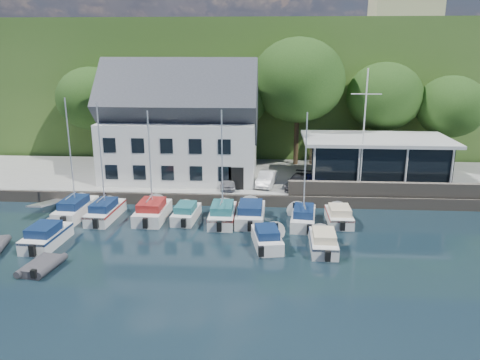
{
  "coord_description": "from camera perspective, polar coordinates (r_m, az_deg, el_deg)",
  "views": [
    {
      "loc": [
        1.26,
        -26.43,
        13.07
      ],
      "look_at": [
        -0.95,
        9.0,
        2.87
      ],
      "focal_mm": 35.0,
      "sensor_mm": 36.0,
      "label": 1
    }
  ],
  "objects": [
    {
      "name": "ground",
      "position": [
        29.51,
        0.77,
        -10.26
      ],
      "size": [
        180.0,
        180.0,
        0.0
      ],
      "primitive_type": "plane",
      "color": "black",
      "rests_on": "ground"
    },
    {
      "name": "quay",
      "position": [
        45.71,
        1.86,
        0.05
      ],
      "size": [
        60.0,
        13.0,
        1.0
      ],
      "primitive_type": "cube",
      "color": "gray",
      "rests_on": "ground"
    },
    {
      "name": "quay_face",
      "position": [
        39.5,
        1.56,
        -2.54
      ],
      "size": [
        60.0,
        0.3,
        1.0
      ],
      "primitive_type": "cube",
      "color": "#665C51",
      "rests_on": "ground"
    },
    {
      "name": "hillside",
      "position": [
        88.58,
        2.82,
        12.72
      ],
      "size": [
        160.0,
        75.0,
        16.0
      ],
      "primitive_type": "cube",
      "color": "#31511E",
      "rests_on": "ground"
    },
    {
      "name": "field_patch",
      "position": [
        96.71,
        7.95,
        17.7
      ],
      "size": [
        50.0,
        30.0,
        0.3
      ],
      "primitive_type": "cube",
      "color": "#556432",
      "rests_on": "hillside"
    },
    {
      "name": "harbor_building",
      "position": [
        44.39,
        -7.24,
        5.88
      ],
      "size": [
        14.4,
        8.2,
        8.7
      ],
      "primitive_type": null,
      "color": "silver",
      "rests_on": "quay"
    },
    {
      "name": "club_pavilion",
      "position": [
        44.67,
        16.08,
        2.43
      ],
      "size": [
        13.2,
        7.2,
        4.1
      ],
      "primitive_type": null,
      "color": "black",
      "rests_on": "quay"
    },
    {
      "name": "seawall",
      "position": [
        40.96,
        18.62,
        -1.1
      ],
      "size": [
        18.0,
        0.5,
        1.2
      ],
      "primitive_type": "cube",
      "color": "#665C51",
      "rests_on": "quay"
    },
    {
      "name": "gangway",
      "position": [
        41.73,
        -21.87,
        -3.43
      ],
      "size": [
        1.2,
        6.0,
        1.4
      ],
      "primitive_type": null,
      "color": "silver",
      "rests_on": "ground"
    },
    {
      "name": "car_silver",
      "position": [
        41.22,
        -1.46,
        -0.19
      ],
      "size": [
        1.52,
        3.4,
        1.14
      ],
      "primitive_type": "imported",
      "rotation": [
        0.0,
        0.0,
        0.05
      ],
      "color": "#B9BABE",
      "rests_on": "quay"
    },
    {
      "name": "car_white",
      "position": [
        42.01,
        3.27,
        0.2
      ],
      "size": [
        2.06,
        4.02,
        1.26
      ],
      "primitive_type": "imported",
      "rotation": [
        0.0,
        0.0,
        -0.2
      ],
      "color": "white",
      "rests_on": "quay"
    },
    {
      "name": "car_dgrey",
      "position": [
        41.41,
        7.12,
        -0.19
      ],
      "size": [
        2.83,
        4.41,
        1.19
      ],
      "primitive_type": "imported",
      "rotation": [
        0.0,
        0.0,
        -0.31
      ],
      "color": "#2D2E32",
      "rests_on": "quay"
    },
    {
      "name": "car_blue",
      "position": [
        41.63,
        8.89,
        -0.17
      ],
      "size": [
        2.05,
        3.68,
        1.19
      ],
      "primitive_type": "imported",
      "rotation": [
        0.0,
        0.0,
        0.2
      ],
      "color": "#2F3890",
      "rests_on": "quay"
    },
    {
      "name": "flagpole",
      "position": [
        40.62,
        14.83,
        5.73
      ],
      "size": [
        2.49,
        0.2,
        10.36
      ],
      "primitive_type": null,
      "color": "silver",
      "rests_on": "quay"
    },
    {
      "name": "tree_0",
      "position": [
        52.76,
        -17.48,
        7.61
      ],
      "size": [
        7.34,
        7.34,
        10.03
      ],
      "primitive_type": null,
      "color": "#1A3710",
      "rests_on": "quay"
    },
    {
      "name": "tree_1",
      "position": [
        49.82,
        -11.12,
        7.54
      ],
      "size": [
        7.29,
        7.29,
        9.96
      ],
      "primitive_type": null,
      "color": "#1A3710",
      "rests_on": "quay"
    },
    {
      "name": "tree_2",
      "position": [
        49.07,
        -1.05,
        8.07
      ],
      "size": [
        7.73,
        7.73,
        10.57
      ],
      "primitive_type": null,
      "color": "#1A3710",
      "rests_on": "quay"
    },
    {
      "name": "tree_3",
      "position": [
        48.93,
        7.02,
        9.37
      ],
      "size": [
        9.51,
        9.51,
        13.0
      ],
      "primitive_type": null,
      "color": "#1A3710",
      "rests_on": "quay"
    },
    {
      "name": "tree_4",
      "position": [
        50.92,
        17.0,
        7.67
      ],
      "size": [
        7.73,
        7.73,
        10.56
      ],
      "primitive_type": null,
      "color": "#1A3710",
      "rests_on": "quay"
    },
    {
      "name": "tree_5",
      "position": [
        51.76,
        24.11,
        6.41
      ],
      "size": [
        6.83,
        6.83,
        9.33
      ],
      "primitive_type": null,
      "color": "#1A3710",
      "rests_on": "quay"
    },
    {
      "name": "boat_r1_0",
      "position": [
        38.32,
        -19.94,
        2.59
      ],
      "size": [
        2.36,
        7.24,
        9.6
      ],
      "primitive_type": null,
      "rotation": [
        0.0,
        0.0,
        -0.06
      ],
      "color": "silver",
      "rests_on": "ground"
    },
    {
      "name": "boat_r1_1",
      "position": [
        37.08,
        -16.55,
        2.18
      ],
      "size": [
        2.25,
        6.78,
        9.24
      ],
      "primitive_type": null,
      "rotation": [
        0.0,
        0.0,
        -0.06
      ],
      "color": "silver",
      "rests_on": "ground"
    },
    {
      "name": "boat_r1_2",
      "position": [
        36.09,
        -10.94,
        2.45
      ],
      "size": [
        2.48,
        6.51,
        9.57
      ],
      "primitive_type": null,
      "rotation": [
        0.0,
        0.0,
        -0.03
      ],
      "color": "silver",
      "rests_on": "ground"
    },
    {
      "name": "boat_r1_3",
      "position": [
        36.7,
        -6.58,
        -3.82
      ],
      "size": [
        2.18,
        5.45,
        1.36
      ],
      "primitive_type": null,
      "rotation": [
        0.0,
        0.0,
        -0.08
      ],
      "color": "silver",
      "rests_on": "ground"
    },
    {
      "name": "boat_r1_4",
      "position": [
        34.84,
        -2.2,
        2.23
      ],
      "size": [
        2.07,
        6.39,
        9.54
      ],
      "primitive_type": null,
      "rotation": [
        0.0,
        0.0,
        0.0
      ],
      "color": "silver",
      "rests_on": "ground"
    },
    {
      "name": "boat_r1_5",
      "position": [
        36.21,
        1.29,
        -3.85
      ],
      "size": [
        2.45,
        6.82,
        1.53
      ],
      "primitive_type": null,
      "rotation": [
        0.0,
        0.0,
        -0.03
      ],
      "color": "silver",
      "rests_on": "ground"
    },
    {
      "name": "boat_r1_6",
      "position": [
        34.74,
        7.95,
        1.46
      ],
      "size": [
        2.57,
        6.49,
        8.85
      ],
      "primitive_type": null,
      "rotation": [
        0.0,
        0.0,
        -0.11
      ],
      "color": "silver",
      "rests_on": "ground"
    },
    {
      "name": "boat_r1_7",
      "position": [
        36.62,
        11.98,
        -4.11
      ],
      "size": [
        2.0,
        5.21,
        1.37
      ],
      "primitive_type": null,
      "rotation": [
        0.0,
        0.0,
        0.01
      ],
      "color": "silver",
      "rests_on": "ground"
    },
    {
      "name": "boat_r2_0",
      "position": [
        34.55,
        -22.56,
        -6.13
      ],
      "size": [
        2.46,
        5.97,
        1.53
      ],
      "primitive_type": null,
      "rotation": [
        0.0,
        0.0,
        -0.06
      ],
      "color": "silver",
      "rests_on": "ground"
    },
    {
      "name": "boat_r2_3",
      "position": [
        31.84,
        3.31,
        -6.86
      ],
      "size": [
        2.74,
        5.67,
        1.4
      ],
      "primitive_type": null,
      "rotation": [
        0.0,
        0.0,
        0.17
      ],
      "color": "silver",
      "rests_on": "ground"
    },
    {
      "name": "boat_r2_4",
      "position": [
        31.79,
        10.13,
        -7.18
      ],
      "size": [
        1.98,
        5.69,
        1.36
      ],
      "primitive_type": null,
      "rotation": [
        0.0,
        0.0,
        -0.02
      ],
      "color": "silver",
      "rests_on": "ground"
    },
    {
      "name": "dinghy_1",
      "position": [
        31.14,
        -23.02,
        -9.45
      ],
      "size": [
        2.21,
        3.22,
        0.7
      ],
      "primitive_type": null,
      "rotation": [
        0.0,
        0.0,
        -0.15
      ],
      "color": "#333337",
      "rests_on": "ground"
    }
  ]
}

